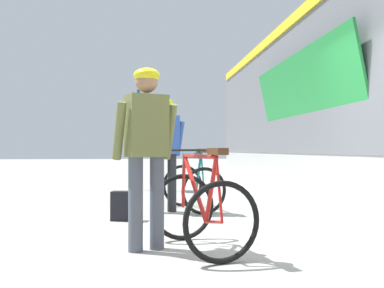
# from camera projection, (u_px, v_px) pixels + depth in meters

# --- Properties ---
(ground_plane) EXTENTS (80.00, 80.00, 0.00)m
(ground_plane) POSITION_uv_depth(u_px,v_px,m) (250.00, 235.00, 4.83)
(ground_plane) COLOR #A09E99
(cyclist_near_in_olive) EXTENTS (0.66, 0.46, 1.76)m
(cyclist_near_in_olive) POSITION_uv_depth(u_px,v_px,m) (146.00, 141.00, 4.13)
(cyclist_near_in_olive) COLOR #4C515B
(cyclist_near_in_olive) RESTS_ON ground
(cyclist_far_in_blue) EXTENTS (0.66, 0.46, 1.76)m
(cyclist_far_in_blue) POSITION_uv_depth(u_px,v_px,m) (165.00, 144.00, 6.62)
(cyclist_far_in_blue) COLOR #232328
(cyclist_far_in_blue) RESTS_ON ground
(bicycle_near_red) EXTENTS (0.95, 1.21, 0.99)m
(bicycle_near_red) POSITION_uv_depth(u_px,v_px,m) (200.00, 209.00, 4.09)
(bicycle_near_red) COLOR black
(bicycle_near_red) RESTS_ON ground
(bicycle_far_teal) EXTENTS (0.93, 1.20, 0.99)m
(bicycle_far_teal) POSITION_uv_depth(u_px,v_px,m) (193.00, 185.00, 6.82)
(bicycle_far_teal) COLOR black
(bicycle_far_teal) RESTS_ON ground
(backpack_on_platform) EXTENTS (0.31, 0.23, 0.40)m
(backpack_on_platform) POSITION_uv_depth(u_px,v_px,m) (122.00, 206.00, 5.85)
(backpack_on_platform) COLOR black
(backpack_on_platform) RESTS_ON ground
(platform_sign_post) EXTENTS (0.08, 0.70, 2.40)m
(platform_sign_post) POSITION_uv_depth(u_px,v_px,m) (138.00, 123.00, 10.27)
(platform_sign_post) COLOR #595B60
(platform_sign_post) RESTS_ON ground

